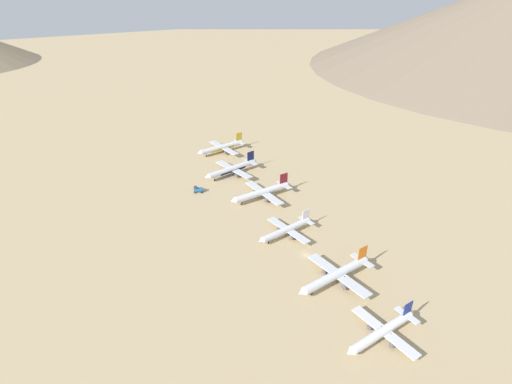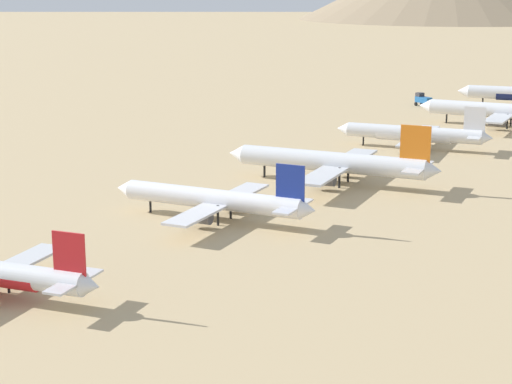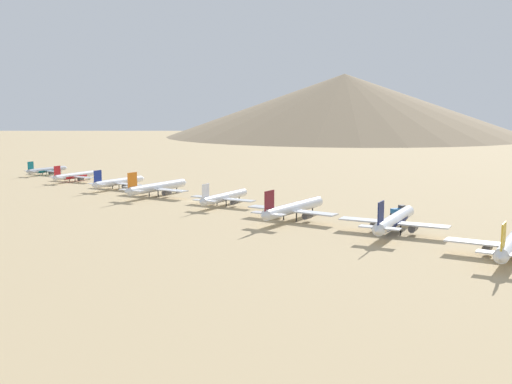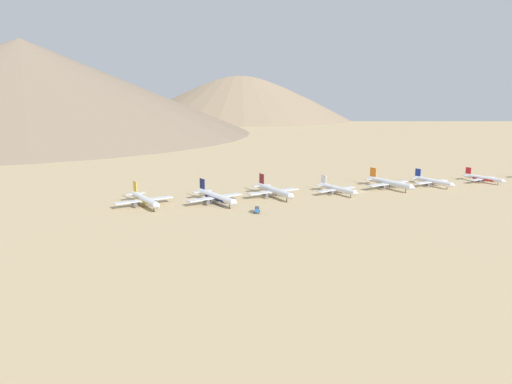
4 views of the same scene
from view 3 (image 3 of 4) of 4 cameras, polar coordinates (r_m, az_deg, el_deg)
ground_plane at (r=260.09m, az=-5.88°, el=-0.83°), size 1800.00×1800.00×0.00m
parked_jet_0 at (r=174.73m, az=22.63°, el=-4.41°), size 41.37×33.75×11.93m
parked_jet_1 at (r=197.60m, az=12.70°, el=-2.58°), size 42.28×34.61×12.24m
parked_jet_2 at (r=215.42m, az=3.46°, el=-1.53°), size 42.10×34.21×12.14m
parked_jet_3 at (r=246.53m, az=-2.99°, el=-0.49°), size 35.27×28.79×10.18m
parked_jet_4 at (r=275.05m, az=-9.21°, el=0.44°), size 41.62×33.91×12.00m
parked_jet_5 at (r=302.95m, az=-12.65°, el=0.92°), size 35.32×28.74×10.18m
parked_jet_6 at (r=339.58m, az=-16.48°, el=1.47°), size 32.10×26.23×9.28m
parked_jet_7 at (r=377.19m, az=-18.84°, el=1.95°), size 29.65×24.14×8.55m
service_truck at (r=229.09m, az=13.08°, el=-1.66°), size 5.70×4.72×3.90m
desert_hill_2 at (r=830.90m, az=8.18°, el=7.98°), size 470.14×470.14×82.11m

